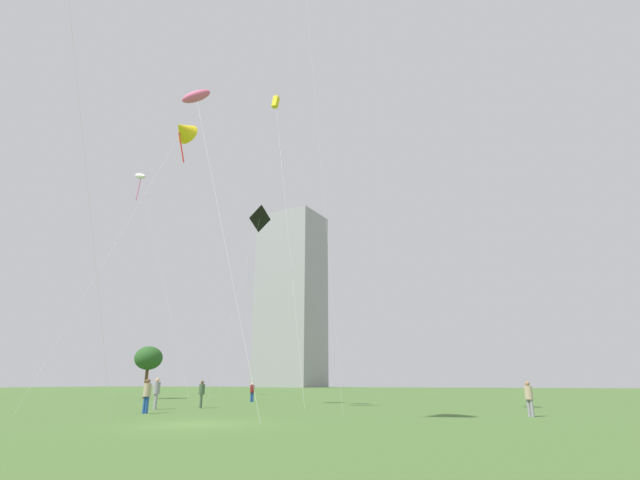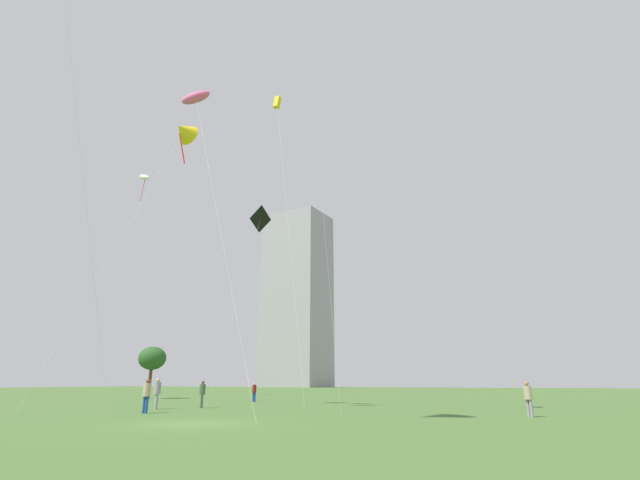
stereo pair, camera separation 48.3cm
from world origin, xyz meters
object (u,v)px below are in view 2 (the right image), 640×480
Objects in this scene: person_standing_1 at (202,392)px; kite_flying_5 at (184,131)px; person_standing_2 at (528,396)px; person_standing_4 at (254,391)px; distant_highrise_0 at (297,298)px; kite_flying_2 at (260,220)px; person_standing_3 at (157,391)px; kite_flying_4 at (196,98)px; kite_flying_3 at (277,104)px; person_standing_0 at (147,393)px; kite_flying_0 at (144,178)px; park_tree_1 at (152,359)px.

kite_flying_5 is at bearing -84.60° from person_standing_1.
person_standing_1 is at bearing -147.96° from person_standing_2.
person_standing_4 is 0.03× the size of distant_highrise_0.
person_standing_1 is 136.63m from distant_highrise_0.
kite_flying_2 reaches higher than person_standing_1.
person_standing_3 is 0.03× the size of distant_highrise_0.
kite_flying_4 reaches higher than person_standing_1.
person_standing_4 is at bearing 86.93° from kite_flying_5.
kite_flying_3 is (1.57, -0.50, 27.76)m from person_standing_4.
kite_flying_3 reaches higher than kite_flying_2.
person_standing_1 reaches higher than person_standing_2.
person_standing_2 reaches higher than person_standing_4.
person_standing_0 is at bearing 160.58° from person_standing_3.
kite_flying_0 is 0.45× the size of distant_highrise_0.
kite_flying_3 is at bearing -61.33° from person_standing_3.
kite_flying_0 reaches higher than person_standing_3.
distant_highrise_0 is (-49.95, 125.07, 30.35)m from person_standing_3.
kite_flying_4 is at bearing -103.24° from kite_flying_2.
person_standing_1 is (-0.50, 5.60, -0.04)m from person_standing_0.
kite_flying_2 is 2.68× the size of park_tree_1.
kite_flying_2 is at bearing 76.76° from kite_flying_4.
distant_highrise_0 is (-51.66, 122.77, 30.44)m from person_standing_1.
person_standing_3 reaches higher than person_standing_0.
person_standing_1 is 38.50m from kite_flying_0.
person_standing_2 is (19.01, 4.95, -0.08)m from person_standing_0.
kite_flying_3 is 1.42× the size of kite_flying_4.
kite_flying_5 is 134.42m from distant_highrise_0.
kite_flying_4 is at bearing 55.17° from person_standing_0.
person_standing_1 is 1.04× the size of person_standing_2.
person_standing_1 is at bearing -80.65° from person_standing_4.
park_tree_1 is 0.08× the size of distant_highrise_0.
kite_flying_3 reaches higher than person_standing_3.
person_standing_0 is at bearing -60.04° from distant_highrise_0.
park_tree_1 is at bearing -166.14° from person_standing_2.
person_standing_0 is 0.09× the size of kite_flying_4.
person_standing_0 is 1.08× the size of person_standing_2.
person_standing_2 is at bearing 2.81° from kite_flying_5.
person_standing_1 is 0.03× the size of distant_highrise_0.
person_standing_2 is 0.32× the size of park_tree_1.
person_standing_0 is 141.86m from distant_highrise_0.
person_standing_0 is 0.06× the size of kite_flying_3.
kite_flying_0 is 24.94m from park_tree_1.
person_standing_2 is 37.50m from park_tree_1.
kite_flying_2 is at bearing -154.51° from person_standing_2.
person_standing_1 is 1.08× the size of person_standing_4.
person_standing_2 is 0.06× the size of kite_flying_3.
kite_flying_2 is 9.63m from kite_flying_4.
kite_flying_4 reaches higher than person_standing_0.
kite_flying_5 is 0.33× the size of distant_highrise_0.
person_standing_3 reaches higher than person_standing_2.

